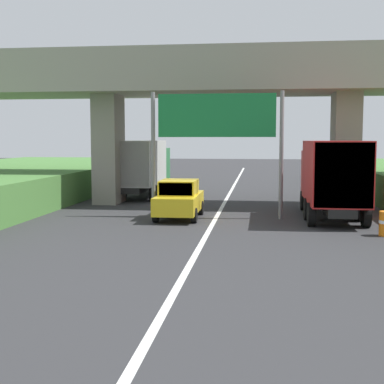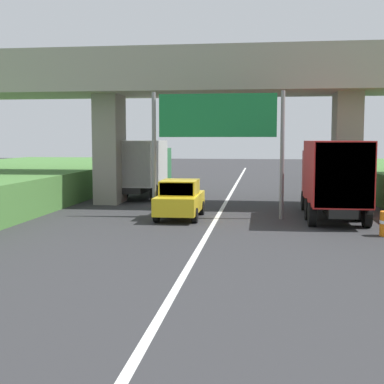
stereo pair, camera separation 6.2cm
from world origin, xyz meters
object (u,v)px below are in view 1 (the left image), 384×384
(overhead_highway_sign, at_px, (216,124))
(truck_red, at_px, (332,175))
(construction_barrel_4, at_px, (365,208))
(car_yellow, at_px, (179,199))
(construction_barrel_5, at_px, (350,198))
(truck_green, at_px, (143,165))

(overhead_highway_sign, bearing_deg, truck_red, 4.30)
(truck_red, relative_size, construction_barrel_4, 8.11)
(overhead_highway_sign, xyz_separation_m, car_yellow, (-1.61, -0.41, -3.31))
(truck_red, distance_m, construction_barrel_4, 2.11)
(construction_barrel_5, bearing_deg, truck_green, 163.49)
(construction_barrel_4, bearing_deg, truck_red, -173.82)
(car_yellow, bearing_deg, construction_barrel_4, 6.64)
(construction_barrel_4, xyz_separation_m, construction_barrel_5, (0.04, 4.34, 0.00))
(truck_red, bearing_deg, construction_barrel_5, 71.11)
(overhead_highway_sign, height_order, construction_barrel_4, overhead_highway_sign)
(car_yellow, xyz_separation_m, construction_barrel_5, (8.23, 5.30, -0.40))
(truck_red, distance_m, construction_barrel_5, 4.98)
(overhead_highway_sign, distance_m, car_yellow, 3.70)
(truck_green, bearing_deg, car_yellow, -67.91)
(construction_barrel_5, bearing_deg, truck_red, -108.89)
(truck_red, xyz_separation_m, truck_green, (-10.26, 8.00, 0.00))
(truck_red, relative_size, construction_barrel_5, 8.11)
(car_yellow, bearing_deg, overhead_highway_sign, 14.23)
(overhead_highway_sign, height_order, construction_barrel_5, overhead_highway_sign)
(overhead_highway_sign, bearing_deg, construction_barrel_4, 4.73)
(overhead_highway_sign, relative_size, construction_barrel_4, 6.53)
(construction_barrel_5, bearing_deg, overhead_highway_sign, -143.57)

